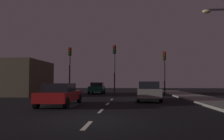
{
  "coord_description": "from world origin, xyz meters",
  "views": [
    {
      "loc": [
        1.41,
        -8.81,
        1.47
      ],
      "look_at": [
        -0.3,
        14.56,
        2.73
      ],
      "focal_mm": 36.0,
      "sensor_mm": 36.0,
      "label": 1
    }
  ],
  "objects_px": {
    "car_adjacent_lane": "(60,94)",
    "car_stopped_ahead": "(149,91)",
    "traffic_signal_center": "(115,61)",
    "traffic_signal_right": "(164,65)",
    "traffic_signal_left": "(70,62)",
    "car_oncoming_far": "(97,88)"
  },
  "relations": [
    {
      "from": "car_adjacent_lane",
      "to": "car_stopped_ahead",
      "type": "bearing_deg",
      "value": 35.3
    },
    {
      "from": "traffic_signal_center",
      "to": "traffic_signal_right",
      "type": "height_order",
      "value": "traffic_signal_center"
    },
    {
      "from": "traffic_signal_left",
      "to": "car_adjacent_lane",
      "type": "bearing_deg",
      "value": -78.19
    },
    {
      "from": "traffic_signal_left",
      "to": "car_stopped_ahead",
      "type": "relative_size",
      "value": 1.16
    },
    {
      "from": "car_stopped_ahead",
      "to": "traffic_signal_center",
      "type": "bearing_deg",
      "value": 116.42
    },
    {
      "from": "traffic_signal_center",
      "to": "traffic_signal_right",
      "type": "bearing_deg",
      "value": -0.02
    },
    {
      "from": "traffic_signal_left",
      "to": "car_stopped_ahead",
      "type": "xyz_separation_m",
      "value": [
        7.99,
        -6.18,
        -2.9
      ]
    },
    {
      "from": "traffic_signal_left",
      "to": "traffic_signal_right",
      "type": "distance_m",
      "value": 10.24
    },
    {
      "from": "car_stopped_ahead",
      "to": "car_adjacent_lane",
      "type": "xyz_separation_m",
      "value": [
        -5.83,
        -4.13,
        -0.05
      ]
    },
    {
      "from": "traffic_signal_right",
      "to": "car_stopped_ahead",
      "type": "bearing_deg",
      "value": -109.97
    },
    {
      "from": "traffic_signal_center",
      "to": "traffic_signal_right",
      "type": "distance_m",
      "value": 5.33
    },
    {
      "from": "traffic_signal_right",
      "to": "car_adjacent_lane",
      "type": "distance_m",
      "value": 13.35
    },
    {
      "from": "traffic_signal_center",
      "to": "car_stopped_ahead",
      "type": "distance_m",
      "value": 7.53
    },
    {
      "from": "traffic_signal_center",
      "to": "car_stopped_ahead",
      "type": "height_order",
      "value": "traffic_signal_center"
    },
    {
      "from": "traffic_signal_right",
      "to": "car_adjacent_lane",
      "type": "xyz_separation_m",
      "value": [
        -8.08,
        -10.31,
        -2.6
      ]
    },
    {
      "from": "car_oncoming_far",
      "to": "car_stopped_ahead",
      "type": "bearing_deg",
      "value": -62.05
    },
    {
      "from": "car_adjacent_lane",
      "to": "traffic_signal_right",
      "type": "bearing_deg",
      "value": 51.91
    },
    {
      "from": "car_oncoming_far",
      "to": "traffic_signal_left",
      "type": "bearing_deg",
      "value": -119.5
    },
    {
      "from": "traffic_signal_center",
      "to": "car_stopped_ahead",
      "type": "bearing_deg",
      "value": -63.58
    },
    {
      "from": "traffic_signal_left",
      "to": "car_oncoming_far",
      "type": "distance_m",
      "value": 5.74
    },
    {
      "from": "traffic_signal_left",
      "to": "car_adjacent_lane",
      "type": "relative_size",
      "value": 1.16
    },
    {
      "from": "traffic_signal_center",
      "to": "car_oncoming_far",
      "type": "xyz_separation_m",
      "value": [
        -2.49,
        4.3,
        -3.04
      ]
    }
  ]
}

